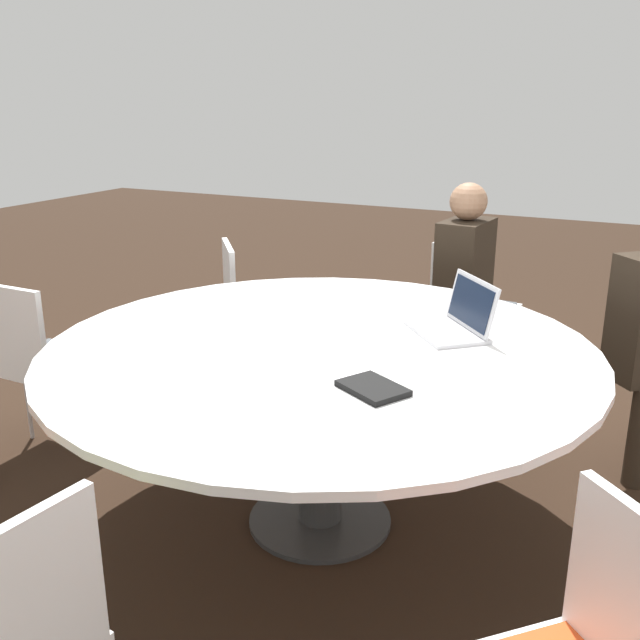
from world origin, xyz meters
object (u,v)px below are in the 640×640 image
at_px(chair_2, 253,303).
at_px(person_1, 467,275).
at_px(laptop, 457,320).
at_px(spiral_notebook, 373,388).
at_px(chair_3, 35,352).
at_px(chair_1, 466,297).

distance_m(chair_2, person_1, 1.21).
relative_size(person_1, laptop, 2.91).
bearing_deg(person_1, spiral_notebook, 11.15).
bearing_deg(spiral_notebook, laptop, 173.73).
height_order(chair_2, laptop, laptop).
distance_m(chair_2, chair_3, 1.23).
distance_m(chair_2, spiral_notebook, 1.92).
relative_size(chair_1, laptop, 2.07).
bearing_deg(chair_3, person_1, 44.66).
xyz_separation_m(person_1, spiral_notebook, (1.81, 0.18, 0.06)).
height_order(chair_3, spiral_notebook, chair_3).
bearing_deg(chair_2, chair_1, 83.07).
distance_m(person_1, laptop, 1.16).
xyz_separation_m(chair_3, laptop, (-0.42, 1.86, 0.30)).
xyz_separation_m(chair_1, person_1, (0.25, 0.06, 0.19)).
height_order(person_1, spiral_notebook, person_1).
bearing_deg(spiral_notebook, person_1, -174.23).
distance_m(chair_3, spiral_notebook, 1.82).
distance_m(chair_2, laptop, 1.58).
bearing_deg(chair_2, laptop, 23.73).
height_order(chair_1, laptop, laptop).
relative_size(chair_1, spiral_notebook, 3.36).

